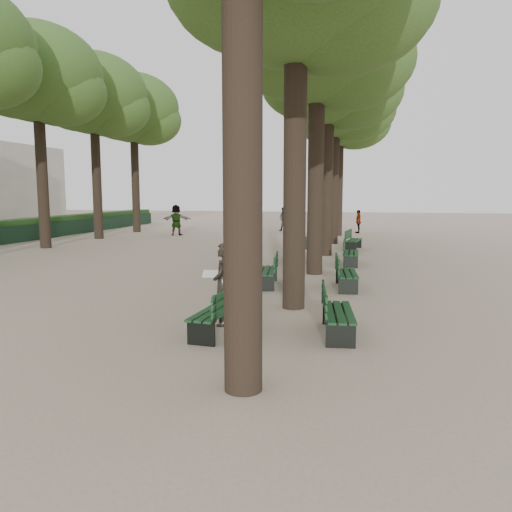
# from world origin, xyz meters

# --- Properties ---
(ground) EXTENTS (120.00, 120.00, 0.00)m
(ground) POSITION_xyz_m (0.00, 0.00, 0.00)
(ground) COLOR tan
(ground) RESTS_ON ground
(tree_central_2) EXTENTS (6.00, 6.00, 9.95)m
(tree_central_2) POSITION_xyz_m (1.50, 8.00, 7.65)
(tree_central_2) COLOR #33261C
(tree_central_2) RESTS_ON ground
(tree_central_3) EXTENTS (6.00, 6.00, 9.95)m
(tree_central_3) POSITION_xyz_m (1.50, 13.00, 7.65)
(tree_central_3) COLOR #33261C
(tree_central_3) RESTS_ON ground
(tree_central_4) EXTENTS (6.00, 6.00, 9.95)m
(tree_central_4) POSITION_xyz_m (1.50, 18.00, 7.65)
(tree_central_4) COLOR #33261C
(tree_central_4) RESTS_ON ground
(tree_central_5) EXTENTS (6.00, 6.00, 9.95)m
(tree_central_5) POSITION_xyz_m (1.50, 23.00, 7.65)
(tree_central_5) COLOR #33261C
(tree_central_5) RESTS_ON ground
(tree_far_3) EXTENTS (6.00, 6.00, 10.45)m
(tree_far_3) POSITION_xyz_m (-12.00, 13.00, 8.14)
(tree_far_3) COLOR #33261C
(tree_far_3) RESTS_ON ground
(tree_far_4) EXTENTS (6.00, 6.00, 10.45)m
(tree_far_4) POSITION_xyz_m (-12.00, 18.00, 8.14)
(tree_far_4) COLOR #33261C
(tree_far_4) RESTS_ON ground
(tree_far_5) EXTENTS (6.00, 6.00, 10.45)m
(tree_far_5) POSITION_xyz_m (-12.00, 23.00, 8.14)
(tree_far_5) COLOR #33261C
(tree_far_5) RESTS_ON ground
(bench_left_0) EXTENTS (0.72, 1.84, 0.92)m
(bench_left_0) POSITION_xyz_m (0.37, 0.55, 0.27)
(bench_left_0) COLOR black
(bench_left_0) RESTS_ON ground
(bench_left_1) EXTENTS (0.79, 1.86, 0.92)m
(bench_left_1) POSITION_xyz_m (0.37, 5.55, 0.27)
(bench_left_1) COLOR black
(bench_left_1) RESTS_ON ground
(bench_left_2) EXTENTS (0.77, 1.85, 0.92)m
(bench_left_2) POSITION_xyz_m (0.37, 10.72, 0.27)
(bench_left_2) COLOR black
(bench_left_2) RESTS_ON ground
(bench_left_3) EXTENTS (0.79, 1.86, 0.92)m
(bench_left_3) POSITION_xyz_m (0.37, 15.79, 0.27)
(bench_left_3) COLOR black
(bench_left_3) RESTS_ON ground
(bench_right_0) EXTENTS (0.77, 1.85, 0.92)m
(bench_right_0) POSITION_xyz_m (2.63, 0.93, 0.27)
(bench_right_0) COLOR black
(bench_right_0) RESTS_ON ground
(bench_right_1) EXTENTS (0.74, 1.85, 0.92)m
(bench_right_1) POSITION_xyz_m (2.63, 5.61, 0.27)
(bench_right_1) COLOR black
(bench_right_1) RESTS_ON ground
(bench_right_2) EXTENTS (0.60, 1.81, 0.92)m
(bench_right_2) POSITION_xyz_m (2.63, 10.32, 0.27)
(bench_right_2) COLOR black
(bench_right_2) RESTS_ON ground
(bench_right_3) EXTENTS (0.81, 1.86, 0.92)m
(bench_right_3) POSITION_xyz_m (2.63, 15.41, 0.27)
(bench_right_3) COLOR black
(bench_right_3) RESTS_ON ground
(man_with_map) EXTENTS (0.62, 0.69, 1.68)m
(man_with_map) POSITION_xyz_m (0.31, 1.19, 0.84)
(man_with_map) COLOR black
(man_with_map) RESTS_ON ground
(pedestrian_c) EXTENTS (0.31, 0.90, 1.53)m
(pedestrian_c) POSITION_xyz_m (2.73, 25.14, 0.76)
(pedestrian_c) COLOR #262628
(pedestrian_c) RESTS_ON ground
(pedestrian_e) EXTENTS (1.81, 0.60, 1.91)m
(pedestrian_e) POSITION_xyz_m (-8.38, 21.03, 0.96)
(pedestrian_e) COLOR #262628
(pedestrian_e) RESTS_ON ground
(pedestrian_a) EXTENTS (0.85, 0.47, 1.65)m
(pedestrian_a) POSITION_xyz_m (-2.31, 25.82, 0.82)
(pedestrian_a) COLOR #262628
(pedestrian_a) RESTS_ON ground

